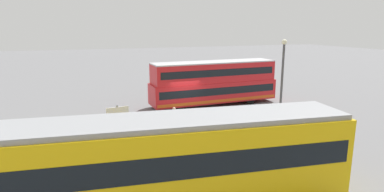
# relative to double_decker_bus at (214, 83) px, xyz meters

# --- Properties ---
(ground_plane) EXTENTS (160.00, 160.00, 0.00)m
(ground_plane) POSITION_rel_double_decker_bus_xyz_m (3.13, 1.47, -1.97)
(ground_plane) COLOR slate
(double_decker_bus) EXTENTS (11.50, 2.88, 3.87)m
(double_decker_bus) POSITION_rel_double_decker_bus_xyz_m (0.00, 0.00, 0.00)
(double_decker_bus) COLOR red
(double_decker_bus) RESTS_ON ground
(tram_yellow) EXTENTS (13.82, 4.23, 3.50)m
(tram_yellow) POSITION_rel_double_decker_bus_xyz_m (7.94, 14.28, -0.16)
(tram_yellow) COLOR #E5B70C
(tram_yellow) RESTS_ON ground
(pedestrian_near_railing) EXTENTS (0.42, 0.42, 1.58)m
(pedestrian_near_railing) POSITION_rel_double_decker_bus_xyz_m (5.43, 5.63, -1.07)
(pedestrian_near_railing) COLOR #4C3F2D
(pedestrian_near_railing) RESTS_ON ground
(pedestrian_crossing) EXTENTS (0.39, 0.39, 1.71)m
(pedestrian_crossing) POSITION_rel_double_decker_bus_xyz_m (2.50, 9.01, -0.99)
(pedestrian_crossing) COLOR #4C3F2D
(pedestrian_crossing) RESTS_ON ground
(pedestrian_railing) EXTENTS (6.79, 0.41, 1.08)m
(pedestrian_railing) POSITION_rel_double_decker_bus_xyz_m (5.62, 6.91, -1.24)
(pedestrian_railing) COLOR gray
(pedestrian_railing) RESTS_ON ground
(info_sign) EXTENTS (1.26, 0.22, 2.54)m
(info_sign) POSITION_rel_double_decker_bus_xyz_m (9.36, 7.66, -0.19)
(info_sign) COLOR slate
(info_sign) RESTS_ON ground
(street_lamp) EXTENTS (0.36, 0.36, 6.01)m
(street_lamp) POSITION_rel_double_decker_bus_xyz_m (-1.98, 7.07, 1.59)
(street_lamp) COLOR #4C4C51
(street_lamp) RESTS_ON ground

